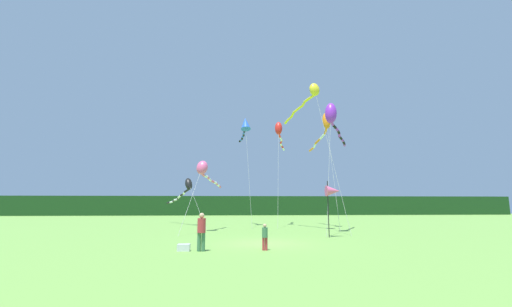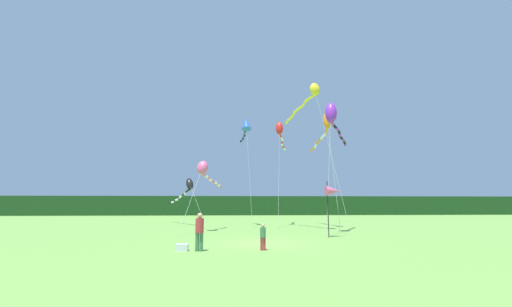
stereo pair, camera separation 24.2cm
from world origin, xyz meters
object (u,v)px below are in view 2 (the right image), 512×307
kite_black (186,188)px  kite_purple (332,116)px  kite_yellow (311,95)px  kite_orange (325,125)px  banner_flag_pole (333,191)px  cooler_box (182,247)px  kite_rainbow (204,170)px  kite_red (280,131)px  person_child (263,235)px  kite_blue (246,125)px  person_adult (200,230)px

kite_black → kite_purple: bearing=-39.4°
kite_yellow → kite_purple: (1.07, -2.25, -2.44)m
kite_orange → banner_flag_pole: bearing=-104.2°
kite_black → kite_yellow: bearing=-34.9°
kite_yellow → cooler_box: bearing=-129.5°
kite_yellow → kite_orange: size_ratio=1.15×
kite_rainbow → kite_purple: size_ratio=0.74×
kite_yellow → kite_black: (-11.22, 7.83, -7.49)m
kite_red → kite_orange: bearing=-41.2°
person_child → kite_rainbow: bearing=109.3°
kite_blue → kite_purple: bearing=-52.1°
kite_purple → kite_black: bearing=140.6°
kite_rainbow → kite_red: bearing=42.1°
cooler_box → kite_rainbow: kite_rainbow is taller
cooler_box → kite_black: kite_black is taller
kite_yellow → kite_orange: 4.17m
person_adult → kite_purple: (8.94, 8.42, 7.78)m
cooler_box → kite_yellow: size_ratio=0.05×
kite_orange → kite_blue: (-7.30, 2.71, 0.62)m
cooler_box → kite_orange: size_ratio=0.05×
banner_flag_pole → kite_orange: 10.65m
person_child → kite_rainbow: kite_rainbow is taller
kite_black → kite_purple: kite_purple is taller
kite_red → kite_rainbow: bearing=-137.9°
banner_flag_pole → kite_red: 13.39m
kite_black → person_adult: bearing=-79.8°
kite_yellow → kite_rainbow: (-8.73, 0.07, -6.41)m
person_child → kite_red: size_ratio=0.11×
person_adult → kite_orange: 18.96m
cooler_box → kite_blue: (3.44, 16.33, 9.79)m
cooler_box → kite_rainbow: (-0.07, 10.57, 4.60)m
kite_orange → kite_yellow: bearing=-123.8°
banner_flag_pole → kite_purple: size_ratio=0.36×
kite_rainbow → kite_purple: kite_purple is taller
kite_orange → kite_black: (-13.31, 4.71, -5.66)m
person_adult → cooler_box: bearing=167.8°
person_adult → cooler_box: (-0.78, 0.17, -0.79)m
kite_red → kite_rainbow: kite_red is taller
kite_red → kite_rainbow: (-7.03, -6.36, -4.72)m
cooler_box → kite_black: (-2.56, 18.33, 3.52)m
cooler_box → kite_purple: bearing=40.3°
person_adult → kite_yellow: kite_yellow is taller
person_adult → kite_black: size_ratio=0.16×
cooler_box → kite_red: 20.53m
kite_rainbow → kite_black: size_ratio=0.69×
cooler_box → kite_orange: bearing=51.7°
kite_purple → cooler_box: bearing=-139.7°
kite_rainbow → kite_black: 8.22m
person_child → kite_red: kite_red is taller
cooler_box → kite_yellow: 17.50m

